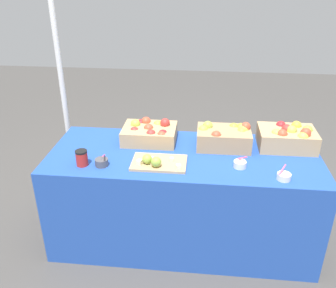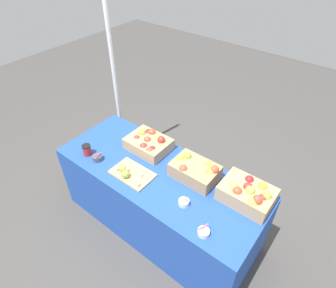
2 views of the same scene
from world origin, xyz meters
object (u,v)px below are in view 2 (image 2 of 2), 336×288
apple_crate_right (149,143)px  sample_bowl_near (97,158)px  cutting_board_front (130,173)px  sample_bowl_far (204,232)px  apple_crate_middle (196,170)px  coffee_cup (87,150)px  apple_crate_left (248,194)px  sample_bowl_mid (184,202)px  tent_pole (114,76)px

apple_crate_right → sample_bowl_near: 0.48m
cutting_board_front → sample_bowl_far: size_ratio=4.07×
apple_crate_middle → cutting_board_front: size_ratio=1.05×
coffee_cup → apple_crate_left: bearing=16.3°
apple_crate_left → apple_crate_right: apple_crate_left is taller
apple_crate_middle → sample_bowl_mid: apple_crate_middle is taller
apple_crate_left → apple_crate_right: (-1.01, 0.00, -0.01)m
apple_crate_middle → sample_bowl_far: 0.55m
cutting_board_front → tent_pole: tent_pole is taller
sample_bowl_mid → coffee_cup: bearing=-175.6°
apple_crate_left → tent_pole: tent_pole is taller
apple_crate_left → coffee_cup: 1.45m
apple_crate_left → sample_bowl_near: (-1.27, -0.40, -0.06)m
apple_crate_right → apple_crate_middle: bearing=-3.6°
apple_crate_right → cutting_board_front: apple_crate_right is taller
cutting_board_front → sample_bowl_far: (0.80, -0.10, -0.00)m
sample_bowl_far → cutting_board_front: bearing=173.1°
cutting_board_front → sample_bowl_near: 0.36m
sample_bowl_mid → sample_bowl_far: 0.29m
apple_crate_right → sample_bowl_mid: 0.73m
cutting_board_front → sample_bowl_mid: size_ratio=4.04×
sample_bowl_mid → tent_pole: (-1.42, 0.68, 0.35)m
apple_crate_middle → sample_bowl_far: (0.35, -0.42, -0.06)m
apple_crate_middle → sample_bowl_near: 0.90m
apple_crate_right → sample_bowl_far: (0.90, -0.46, -0.04)m
apple_crate_middle → sample_bowl_far: apple_crate_middle is taller
tent_pole → apple_crate_middle: bearing=-16.2°
apple_crate_middle → apple_crate_right: (-0.56, 0.03, -0.01)m
apple_crate_left → coffee_cup: (-1.40, -0.41, -0.03)m
sample_bowl_mid → apple_crate_left: bearing=42.5°
apple_crate_middle → tent_pole: (-1.33, 0.39, 0.30)m
apple_crate_middle → apple_crate_right: 0.56m
apple_crate_left → apple_crate_middle: (-0.45, -0.03, -0.00)m
sample_bowl_far → tent_pole: tent_pole is taller
apple_crate_left → sample_bowl_far: size_ratio=4.47×
sample_bowl_mid → sample_bowl_far: same height
coffee_cup → sample_bowl_far: bearing=-2.0°
tent_pole → apple_crate_right: bearing=-24.3°
tent_pole → cutting_board_front: bearing=-39.0°
apple_crate_left → cutting_board_front: bearing=-158.4°
sample_bowl_near → sample_bowl_far: 1.17m
apple_crate_right → sample_bowl_far: bearing=-26.9°
sample_bowl_mid → coffee_cup: (-1.04, -0.08, 0.03)m
sample_bowl_far → tent_pole: size_ratio=0.04×
sample_bowl_far → coffee_cup: 1.30m
coffee_cup → tent_pole: bearing=116.9°
sample_bowl_far → coffee_cup: bearing=178.0°
sample_bowl_near → apple_crate_right: bearing=57.2°
coffee_cup → apple_crate_right: bearing=46.5°
cutting_board_front → sample_bowl_far: sample_bowl_far is taller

